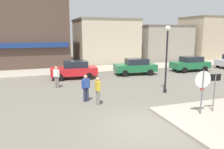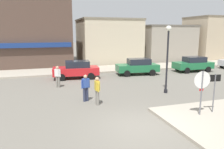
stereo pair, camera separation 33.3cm
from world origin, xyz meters
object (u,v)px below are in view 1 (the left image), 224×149
object	(u,v)px
stop_sign	(202,87)
pedestrian_kerb_side	(86,87)
one_way_sign	(214,88)
pedestrian_crossing_near	(56,76)
parked_car_nearest	(74,69)
pedestrian_crossing_far	(98,90)
parked_car_third	(190,64)
lamp_post	(167,49)
parked_car_second	(136,66)

from	to	relation	value
stop_sign	pedestrian_kerb_side	world-z (taller)	stop_sign
one_way_sign	pedestrian_crossing_near	distance (m)	10.60
parked_car_nearest	one_way_sign	bearing A→B (deg)	-64.73
one_way_sign	pedestrian_crossing_far	size ratio (longest dim) A/B	1.30
parked_car_third	lamp_post	bearing A→B (deg)	-138.21
one_way_sign	parked_car_second	xyz separation A→B (m)	(0.79, 10.79, -0.52)
pedestrian_crossing_far	stop_sign	bearing A→B (deg)	-38.29
parked_car_nearest	pedestrian_crossing_far	xyz separation A→B (m)	(0.03, -7.63, 0.06)
pedestrian_kerb_side	one_way_sign	bearing A→B (deg)	-36.07
one_way_sign	parked_car_third	xyz separation A→B (m)	(7.03, 10.58, -0.52)
parked_car_third	pedestrian_crossing_far	world-z (taller)	pedestrian_crossing_far
parked_car_nearest	pedestrian_kerb_side	distance (m)	6.81
one_way_sign	pedestrian_crossing_near	xyz separation A→B (m)	(-6.94, 8.00, -0.46)
stop_sign	parked_car_second	world-z (taller)	stop_sign
lamp_post	pedestrian_crossing_far	bearing A→B (deg)	-168.75
stop_sign	pedestrian_kerb_side	xyz separation A→B (m)	(-4.75, 4.19, -0.65)
one_way_sign	pedestrian_kerb_side	distance (m)	6.94
stop_sign	pedestrian_crossing_near	world-z (taller)	stop_sign
pedestrian_crossing_far	parked_car_nearest	bearing A→B (deg)	90.24
lamp_post	parked_car_second	xyz separation A→B (m)	(0.85, 6.55, -2.15)
parked_car_nearest	parked_car_second	world-z (taller)	same
one_way_sign	pedestrian_kerb_side	bearing A→B (deg)	143.93
parked_car_nearest	pedestrian_crossing_far	size ratio (longest dim) A/B	2.57
parked_car_third	pedestrian_kerb_side	xyz separation A→B (m)	(-12.63, -6.50, 0.06)
parked_car_second	pedestrian_crossing_near	world-z (taller)	pedestrian_crossing_near
one_way_sign	parked_car_second	world-z (taller)	one_way_sign
lamp_post	pedestrian_crossing_far	size ratio (longest dim) A/B	2.82
one_way_sign	parked_car_nearest	bearing A→B (deg)	115.27
parked_car_second	lamp_post	bearing A→B (deg)	-97.42
parked_car_second	pedestrian_crossing_far	bearing A→B (deg)	-127.96
one_way_sign	pedestrian_crossing_far	distance (m)	6.06
pedestrian_crossing_near	lamp_post	bearing A→B (deg)	-28.61
lamp_post	parked_car_nearest	size ratio (longest dim) A/B	1.10
parked_car_second	pedestrian_crossing_near	bearing A→B (deg)	-160.12
one_way_sign	pedestrian_crossing_near	world-z (taller)	one_way_sign
lamp_post	parked_car_third	distance (m)	9.75
pedestrian_crossing_near	pedestrian_crossing_far	distance (m)	5.10
stop_sign	lamp_post	size ratio (longest dim) A/B	0.51
parked_car_nearest	pedestrian_crossing_far	world-z (taller)	pedestrian_crossing_far
parked_car_nearest	parked_car_second	bearing A→B (deg)	-0.77
pedestrian_crossing_near	parked_car_third	bearing A→B (deg)	10.49
lamp_post	parked_car_second	size ratio (longest dim) A/B	1.09
stop_sign	one_way_sign	distance (m)	0.88
one_way_sign	parked_car_third	bearing A→B (deg)	56.42
parked_car_second	pedestrian_crossing_far	xyz separation A→B (m)	(-5.89, -7.55, 0.06)
parked_car_nearest	parked_car_second	distance (m)	5.92
lamp_post	pedestrian_kerb_side	bearing A→B (deg)	-178.30
parked_car_third	pedestrian_crossing_near	world-z (taller)	pedestrian_crossing_near
stop_sign	lamp_post	distance (m)	4.66
parked_car_second	pedestrian_crossing_near	distance (m)	8.22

